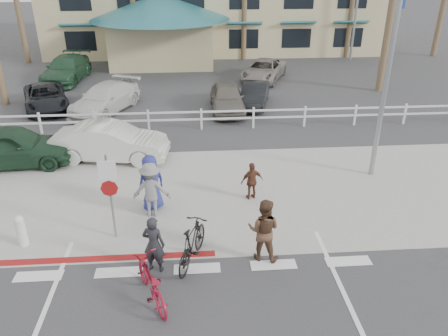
{
  "coord_description": "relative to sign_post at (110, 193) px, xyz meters",
  "views": [
    {
      "loc": [
        0.03,
        -8.37,
        7.36
      ],
      "look_at": [
        0.91,
        3.4,
        1.5
      ],
      "focal_mm": 35.0,
      "sensor_mm": 36.0,
      "label": 1
    }
  ],
  "objects": [
    {
      "name": "lot_car_4",
      "position": [
        -5.54,
        17.42,
        -0.7
      ],
      "size": [
        2.5,
        5.33,
        1.5
      ],
      "primitive_type": "imported",
      "rotation": [
        0.0,
        0.0,
        -0.08
      ],
      "color": "#22482F",
      "rests_on": "ground"
    },
    {
      "name": "rider_black",
      "position": [
        4.06,
        -1.25,
        -0.56
      ],
      "size": [
        1.04,
        0.92,
        1.77
      ],
      "primitive_type": "imported",
      "rotation": [
        0.0,
        0.0,
        2.8
      ],
      "color": "brown",
      "rests_on": "ground"
    },
    {
      "name": "rail_fence",
      "position": [
        2.8,
        8.3,
        -0.95
      ],
      "size": [
        29.4,
        0.16,
        1.0
      ],
      "primitive_type": null,
      "color": "silver",
      "rests_on": "ground"
    },
    {
      "name": "rider_red",
      "position": [
        1.24,
        -1.54,
        -0.66
      ],
      "size": [
        0.66,
        0.52,
        1.58
      ],
      "primitive_type": "imported",
      "rotation": [
        0.0,
        0.0,
        2.86
      ],
      "color": "black",
      "rests_on": "ground"
    },
    {
      "name": "lot_car_2",
      "position": [
        4.08,
        10.87,
        -0.75
      ],
      "size": [
        1.66,
        4.09,
        1.39
      ],
      "primitive_type": "imported",
      "rotation": [
        0.0,
        0.0,
        -0.0
      ],
      "color": "#645F56",
      "rests_on": "ground"
    },
    {
      "name": "car_white_sedan",
      "position": [
        -0.91,
        5.35,
        -0.72
      ],
      "size": [
        4.58,
        2.12,
        1.45
      ],
      "primitive_type": "imported",
      "rotation": [
        0.0,
        0.0,
        1.44
      ],
      "color": "beige",
      "rests_on": "ground"
    },
    {
      "name": "info_sign",
      "position": [
        16.3,
        19.8,
        1.35
      ],
      "size": [
        1.2,
        0.16,
        5.6
      ],
      "primitive_type": null,
      "color": "navy",
      "rests_on": "ground"
    },
    {
      "name": "lot_car_1",
      "position": [
        -2.12,
        11.22,
        -0.77
      ],
      "size": [
        3.67,
        5.08,
        1.37
      ],
      "primitive_type": "imported",
      "rotation": [
        0.0,
        0.0,
        -0.42
      ],
      "color": "silver",
      "rests_on": "ground"
    },
    {
      "name": "cross_street",
      "position": [
        2.3,
        6.3,
        -1.45
      ],
      "size": [
        40.0,
        5.0,
        0.01
      ],
      "primitive_type": "cube",
      "color": "#333335",
      "rests_on": "ground"
    },
    {
      "name": "parking_lot",
      "position": [
        2.3,
        15.8,
        -1.45
      ],
      "size": [
        50.0,
        16.0,
        0.01
      ],
      "primitive_type": "cube",
      "color": "#333335",
      "rests_on": "ground"
    },
    {
      "name": "pedestrian_child",
      "position": [
        4.18,
        1.88,
        -0.8
      ],
      "size": [
        0.82,
        0.51,
        1.3
      ],
      "primitive_type": "imported",
      "rotation": [
        0.0,
        0.0,
        3.41
      ],
      "color": "#572F1F",
      "rests_on": "ground"
    },
    {
      "name": "curb_red",
      "position": [
        -0.7,
        -1.0,
        -1.44
      ],
      "size": [
        7.0,
        0.25,
        0.02
      ],
      "primitive_type": "cube",
      "color": "maroon",
      "rests_on": "ground"
    },
    {
      "name": "bike_black",
      "position": [
        2.19,
        -1.29,
        -0.86
      ],
      "size": [
        1.19,
        2.02,
        1.17
      ],
      "primitive_type": "imported",
      "rotation": [
        0.0,
        0.0,
        2.79
      ],
      "color": "black",
      "rests_on": "ground"
    },
    {
      "name": "bollard_0",
      "position": [
        -2.5,
        -0.2,
        -0.97
      ],
      "size": [
        0.26,
        0.26,
        0.95
      ],
      "primitive_type": null,
      "color": "silver",
      "rests_on": "ground"
    },
    {
      "name": "pedestrian_a",
      "position": [
        0.99,
        1.1,
        -0.56
      ],
      "size": [
        1.19,
        0.73,
        1.77
      ],
      "primitive_type": "imported",
      "rotation": [
        0.0,
        0.0,
        3.08
      ],
      "color": "gray",
      "rests_on": "ground"
    },
    {
      "name": "lot_car_5",
      "position": [
        6.87,
        16.63,
        -0.81
      ],
      "size": [
        3.78,
        5.05,
        1.27
      ],
      "primitive_type": "imported",
      "rotation": [
        0.0,
        0.0,
        -0.41
      ],
      "color": "gray",
      "rests_on": "ground"
    },
    {
      "name": "lot_car_0",
      "position": [
        -5.26,
        11.88,
        -0.84
      ],
      "size": [
        3.39,
        4.83,
        1.22
      ],
      "primitive_type": "imported",
      "rotation": [
        0.0,
        0.0,
        0.34
      ],
      "color": "black",
      "rests_on": "ground"
    },
    {
      "name": "lot_car_3",
      "position": [
        5.59,
        11.57,
        -0.85
      ],
      "size": [
        2.13,
        3.87,
        1.21
      ],
      "primitive_type": "imported",
      "rotation": [
        0.0,
        0.0,
        -0.25
      ],
      "color": "black",
      "rests_on": "ground"
    },
    {
      "name": "streetlight_0",
      "position": [
        8.8,
        3.3,
        3.05
      ],
      "size": [
        0.6,
        2.0,
        9.0
      ],
      "primitive_type": null,
      "color": "gray",
      "rests_on": "ground"
    },
    {
      "name": "sign_post",
      "position": [
        0.0,
        0.0,
        0.0
      ],
      "size": [
        0.5,
        0.1,
        2.9
      ],
      "primitive_type": null,
      "color": "gray",
      "rests_on": "ground"
    },
    {
      "name": "pedestrian_b",
      "position": [
        0.95,
        1.52,
        -0.53
      ],
      "size": [
        1.07,
        0.97,
        1.83
      ],
      "primitive_type": "imported",
      "rotation": [
        0.0,
        0.0,
        3.71
      ],
      "color": "navy",
      "rests_on": "ground"
    },
    {
      "name": "bike_red",
      "position": [
        1.23,
        -2.63,
        -0.94
      ],
      "size": [
        1.39,
        2.07,
        1.03
      ],
      "primitive_type": "imported",
      "rotation": [
        0.0,
        0.0,
        3.54
      ],
      "color": "maroon",
      "rests_on": "ground"
    },
    {
      "name": "ground",
      "position": [
        2.3,
        -2.2,
        -1.45
      ],
      "size": [
        140.0,
        140.0,
        0.0
      ],
      "primitive_type": "plane",
      "color": "#333335"
    },
    {
      "name": "car_red_compact",
      "position": [
        -4.59,
        5.1,
        -0.67
      ],
      "size": [
        4.69,
        2.14,
        1.56
      ],
      "primitive_type": "imported",
      "rotation": [
        0.0,
        0.0,
        1.64
      ],
      "color": "#1B3925",
      "rests_on": "ground"
    },
    {
      "name": "sidewalk_plaza",
      "position": [
        2.3,
        2.3,
        -1.44
      ],
      "size": [
        22.0,
        7.0,
        0.01
      ],
      "primitive_type": "cube",
      "color": "gray",
      "rests_on": "ground"
    }
  ]
}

